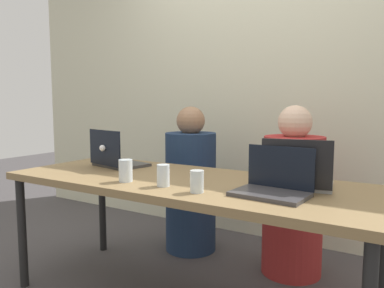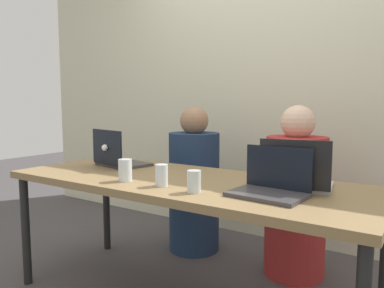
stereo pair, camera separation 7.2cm
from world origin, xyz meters
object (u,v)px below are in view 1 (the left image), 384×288
laptop_back_left (116,159)px  water_glass_right (197,183)px  person_on_left (191,187)px  person_on_right (293,200)px  laptop_front_right (274,184)px  laptop_back_right (298,177)px  water_glass_left (126,172)px  water_glass_center (163,177)px

laptop_back_left → water_glass_right: size_ratio=3.63×
person_on_left → person_on_right: (0.77, 0.00, 0.01)m
person_on_left → laptop_front_right: person_on_left is taller
laptop_back_left → laptop_back_right: bearing=-167.6°
laptop_front_right → laptop_back_left: 1.12m
person_on_left → water_glass_left: size_ratio=9.48×
person_on_left → laptop_back_left: bearing=82.4°
laptop_front_right → water_glass_right: laptop_front_right is taller
person_on_left → water_glass_center: bearing=124.3°
water_glass_right → water_glass_left: bearing=178.4°
person_on_left → water_glass_left: person_on_left is taller
laptop_back_left → water_glass_center: 0.66m
person_on_left → laptop_back_right: (0.96, -0.60, 0.28)m
water_glass_center → water_glass_left: 0.23m
person_on_left → laptop_back_left: person_on_left is taller
person_on_right → laptop_front_right: size_ratio=3.31×
water_glass_center → laptop_back_right: bearing=27.8°
laptop_front_right → laptop_back_right: (0.05, 0.18, 0.01)m
water_glass_right → water_glass_left: 0.43m
water_glass_center → laptop_front_right: bearing=12.7°
water_glass_center → person_on_left: bearing=113.7°
laptop_back_right → water_glass_right: bearing=31.6°
person_on_right → laptop_back_right: person_on_right is taller
water_glass_right → water_glass_left: (-0.43, 0.01, 0.01)m
person_on_right → water_glass_right: size_ratio=10.85×
person_on_right → laptop_back_right: (0.19, -0.60, 0.27)m
water_glass_right → water_glass_center: water_glass_center is taller
person_on_right → laptop_front_right: 0.84m
laptop_back_right → person_on_left: bearing=-41.8°
person_on_right → water_glass_center: person_on_right is taller
person_on_left → laptop_back_right: size_ratio=3.06×
laptop_front_right → laptop_back_right: 0.19m
laptop_front_right → water_glass_right: size_ratio=3.28×
water_glass_right → person_on_left: bearing=122.9°
water_glass_right → laptop_front_right: bearing=24.1°
person_on_right → water_glass_right: person_on_right is taller
person_on_right → water_glass_center: 1.01m
person_on_left → laptop_back_right: person_on_left is taller
laptop_front_right → laptop_back_left: bearing=174.9°
person_on_right → water_glass_center: bearing=54.5°
laptop_front_right → water_glass_center: 0.53m
person_on_right → laptop_back_left: person_on_right is taller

